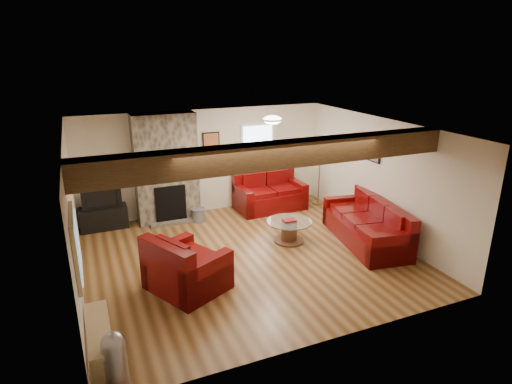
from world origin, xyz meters
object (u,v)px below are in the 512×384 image
(loveseat, at_px, (270,192))
(coffee_table, at_px, (289,231))
(sofa_three, at_px, (366,222))
(television, at_px, (101,197))
(armchair_red, at_px, (187,262))
(floor_lamp, at_px, (320,151))
(tv_cabinet, at_px, (104,218))

(loveseat, distance_m, coffee_table, 1.97)
(sofa_three, distance_m, television, 5.70)
(armchair_red, relative_size, floor_lamp, 0.71)
(loveseat, xyz_separation_m, floor_lamp, (1.31, -0.14, 0.96))
(sofa_three, bearing_deg, floor_lamp, -177.85)
(loveseat, bearing_deg, television, 173.77)
(coffee_table, xyz_separation_m, television, (-3.49, 2.21, 0.52))
(tv_cabinet, distance_m, floor_lamp, 5.39)
(floor_lamp, bearing_deg, tv_cabinet, 175.19)
(coffee_table, distance_m, tv_cabinet, 4.13)
(loveseat, xyz_separation_m, tv_cabinet, (-3.94, 0.30, -0.19))
(coffee_table, height_order, television, television)
(armchair_red, relative_size, tv_cabinet, 1.16)
(armchair_red, distance_m, television, 3.37)
(sofa_three, xyz_separation_m, television, (-4.93, 2.85, 0.31))
(armchair_red, relative_size, television, 1.41)
(loveseat, xyz_separation_m, armchair_red, (-2.85, -2.88, 0.03))
(floor_lamp, bearing_deg, coffee_table, -134.79)
(tv_cabinet, bearing_deg, floor_lamp, -4.81)
(loveseat, height_order, television, television)
(tv_cabinet, bearing_deg, television, 0.00)
(armchair_red, distance_m, floor_lamp, 5.07)
(tv_cabinet, distance_m, television, 0.49)
(television, bearing_deg, coffee_table, -32.36)
(loveseat, distance_m, armchair_red, 4.05)
(floor_lamp, bearing_deg, loveseat, 173.84)
(armchair_red, height_order, tv_cabinet, armchair_red)
(coffee_table, bearing_deg, loveseat, 76.96)
(armchair_red, xyz_separation_m, television, (-1.09, 3.18, 0.27))
(loveseat, xyz_separation_m, television, (-3.94, 0.30, 0.30))
(sofa_three, height_order, television, television)
(sofa_three, distance_m, coffee_table, 1.59)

